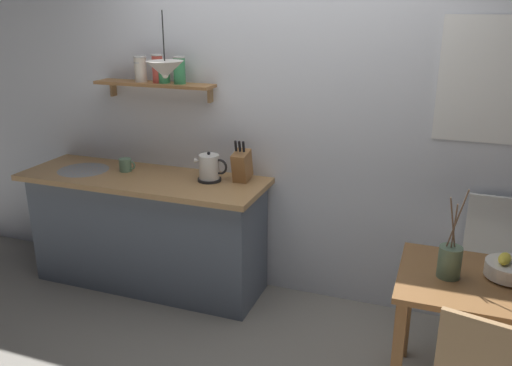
{
  "coord_description": "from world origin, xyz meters",
  "views": [
    {
      "loc": [
        1.05,
        -2.87,
        2.07
      ],
      "look_at": [
        -0.1,
        0.25,
        0.95
      ],
      "focal_mm": 37.35,
      "sensor_mm": 36.0,
      "label": 1
    }
  ],
  "objects_px": {
    "dining_chair_far": "(493,267)",
    "electric_kettle": "(210,168)",
    "twig_vase": "(450,261)",
    "knife_block": "(242,165)",
    "pendant_lamp": "(165,70)",
    "dining_table": "(490,304)",
    "fruit_bowl": "(509,269)",
    "coffee_mug_by_sink": "(126,165)"
  },
  "relations": [
    {
      "from": "knife_block",
      "to": "twig_vase",
      "type": "bearing_deg",
      "value": -25.57
    },
    {
      "from": "pendant_lamp",
      "to": "twig_vase",
      "type": "bearing_deg",
      "value": -13.34
    },
    {
      "from": "dining_chair_far",
      "to": "knife_block",
      "type": "height_order",
      "value": "knife_block"
    },
    {
      "from": "electric_kettle",
      "to": "knife_block",
      "type": "relative_size",
      "value": 0.82
    },
    {
      "from": "coffee_mug_by_sink",
      "to": "knife_block",
      "type": "bearing_deg",
      "value": 4.93
    },
    {
      "from": "fruit_bowl",
      "to": "electric_kettle",
      "type": "relative_size",
      "value": 0.98
    },
    {
      "from": "knife_block",
      "to": "pendant_lamp",
      "type": "distance_m",
      "value": 0.83
    },
    {
      "from": "knife_block",
      "to": "coffee_mug_by_sink",
      "type": "relative_size",
      "value": 2.3
    },
    {
      "from": "dining_table",
      "to": "twig_vase",
      "type": "bearing_deg",
      "value": -175.29
    },
    {
      "from": "twig_vase",
      "to": "knife_block",
      "type": "xyz_separation_m",
      "value": [
        -1.41,
        0.67,
        0.18
      ]
    },
    {
      "from": "dining_table",
      "to": "electric_kettle",
      "type": "distance_m",
      "value": 1.97
    },
    {
      "from": "electric_kettle",
      "to": "coffee_mug_by_sink",
      "type": "distance_m",
      "value": 0.69
    },
    {
      "from": "dining_table",
      "to": "electric_kettle",
      "type": "height_order",
      "value": "electric_kettle"
    },
    {
      "from": "electric_kettle",
      "to": "pendant_lamp",
      "type": "xyz_separation_m",
      "value": [
        -0.22,
        -0.17,
        0.69
      ]
    },
    {
      "from": "twig_vase",
      "to": "knife_block",
      "type": "distance_m",
      "value": 1.57
    },
    {
      "from": "dining_chair_far",
      "to": "dining_table",
      "type": "bearing_deg",
      "value": -94.74
    },
    {
      "from": "coffee_mug_by_sink",
      "to": "fruit_bowl",
      "type": "bearing_deg",
      "value": -11.02
    },
    {
      "from": "fruit_bowl",
      "to": "coffee_mug_by_sink",
      "type": "bearing_deg",
      "value": 168.98
    },
    {
      "from": "knife_block",
      "to": "coffee_mug_by_sink",
      "type": "height_order",
      "value": "knife_block"
    },
    {
      "from": "dining_table",
      "to": "electric_kettle",
      "type": "xyz_separation_m",
      "value": [
        -1.85,
        0.59,
        0.37
      ]
    },
    {
      "from": "electric_kettle",
      "to": "twig_vase",
      "type": "bearing_deg",
      "value": -20.37
    },
    {
      "from": "knife_block",
      "to": "fruit_bowl",
      "type": "bearing_deg",
      "value": -19.0
    },
    {
      "from": "dining_table",
      "to": "twig_vase",
      "type": "xyz_separation_m",
      "value": [
        -0.22,
        -0.02,
        0.22
      ]
    },
    {
      "from": "twig_vase",
      "to": "electric_kettle",
      "type": "relative_size",
      "value": 1.95
    },
    {
      "from": "fruit_bowl",
      "to": "knife_block",
      "type": "distance_m",
      "value": 1.81
    },
    {
      "from": "fruit_bowl",
      "to": "twig_vase",
      "type": "height_order",
      "value": "twig_vase"
    },
    {
      "from": "knife_block",
      "to": "coffee_mug_by_sink",
      "type": "distance_m",
      "value": 0.91
    },
    {
      "from": "dining_chair_far",
      "to": "electric_kettle",
      "type": "bearing_deg",
      "value": -178.5
    },
    {
      "from": "dining_table",
      "to": "knife_block",
      "type": "distance_m",
      "value": 1.8
    },
    {
      "from": "dining_chair_far",
      "to": "fruit_bowl",
      "type": "bearing_deg",
      "value": -88.31
    },
    {
      "from": "fruit_bowl",
      "to": "dining_table",
      "type": "bearing_deg",
      "value": -134.23
    },
    {
      "from": "twig_vase",
      "to": "pendant_lamp",
      "type": "xyz_separation_m",
      "value": [
        -1.84,
        0.44,
        0.84
      ]
    },
    {
      "from": "twig_vase",
      "to": "pendant_lamp",
      "type": "relative_size",
      "value": 1.14
    },
    {
      "from": "fruit_bowl",
      "to": "knife_block",
      "type": "bearing_deg",
      "value": 161.0
    },
    {
      "from": "fruit_bowl",
      "to": "twig_vase",
      "type": "xyz_separation_m",
      "value": [
        -0.29,
        -0.09,
        0.04
      ]
    },
    {
      "from": "dining_chair_far",
      "to": "coffee_mug_by_sink",
      "type": "bearing_deg",
      "value": -178.72
    },
    {
      "from": "dining_chair_far",
      "to": "coffee_mug_by_sink",
      "type": "height_order",
      "value": "coffee_mug_by_sink"
    },
    {
      "from": "twig_vase",
      "to": "electric_kettle",
      "type": "height_order",
      "value": "twig_vase"
    },
    {
      "from": "dining_table",
      "to": "fruit_bowl",
      "type": "bearing_deg",
      "value": 45.77
    },
    {
      "from": "electric_kettle",
      "to": "knife_block",
      "type": "xyz_separation_m",
      "value": [
        0.22,
        0.07,
        0.02
      ]
    },
    {
      "from": "twig_vase",
      "to": "electric_kettle",
      "type": "xyz_separation_m",
      "value": [
        -1.63,
        0.6,
        0.15
      ]
    },
    {
      "from": "dining_chair_far",
      "to": "fruit_bowl",
      "type": "xyz_separation_m",
      "value": [
        0.02,
        -0.56,
        0.27
      ]
    }
  ]
}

